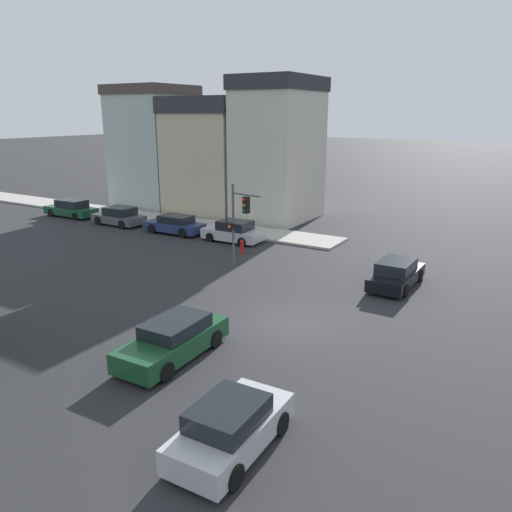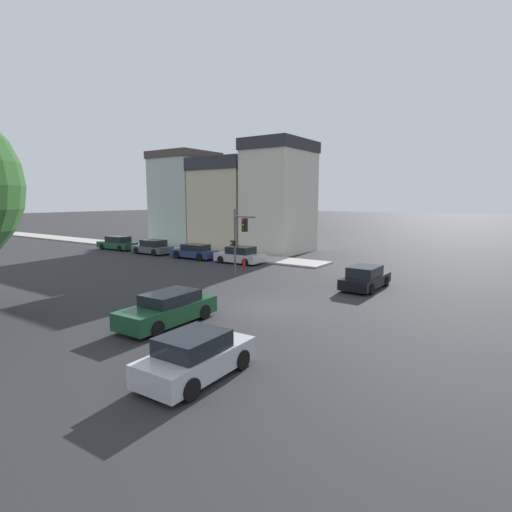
{
  "view_description": "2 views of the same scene",
  "coord_description": "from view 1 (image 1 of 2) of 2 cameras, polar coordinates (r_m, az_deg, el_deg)",
  "views": [
    {
      "loc": [
        -17.07,
        -8.7,
        8.42
      ],
      "look_at": [
        1.33,
        2.43,
        2.21
      ],
      "focal_mm": 35.0,
      "sensor_mm": 36.0,
      "label": 1
    },
    {
      "loc": [
        -16.35,
        -10.42,
        5.36
      ],
      "look_at": [
        1.82,
        2.11,
        2.2
      ],
      "focal_mm": 28.0,
      "sensor_mm": 36.0,
      "label": 2
    }
  ],
  "objects": [
    {
      "name": "crossing_car_0",
      "position": [
        18.14,
        -9.4,
        -9.42
      ],
      "size": [
        4.6,
        1.96,
        1.39
      ],
      "rotation": [
        0.0,
        0.0,
        3.17
      ],
      "color": "#194728",
      "rests_on": "ground_plane"
    },
    {
      "name": "crossing_car_1",
      "position": [
        13.51,
        -2.89,
        -18.96
      ],
      "size": [
        3.88,
        1.91,
        1.4
      ],
      "rotation": [
        0.0,
        0.0,
        0.02
      ],
      "color": "#B7B7BC",
      "rests_on": "ground_plane"
    },
    {
      "name": "parked_car_1",
      "position": [
        36.41,
        -9.25,
        3.55
      ],
      "size": [
        1.95,
        4.47,
        1.32
      ],
      "rotation": [
        0.0,
        0.0,
        1.6
      ],
      "color": "navy",
      "rests_on": "ground_plane"
    },
    {
      "name": "fire_hydrant",
      "position": [
        30.66,
        -1.62,
        1.11
      ],
      "size": [
        0.22,
        0.22,
        0.92
      ],
      "color": "red",
      "rests_on": "ground_plane"
    },
    {
      "name": "crossing_car_2",
      "position": [
        25.89,
        15.74,
        -1.99
      ],
      "size": [
        4.32,
        1.92,
        1.38
      ],
      "rotation": [
        0.0,
        0.0,
        -0.02
      ],
      "color": "black",
      "rests_on": "ground_plane"
    },
    {
      "name": "sidewalk_strip",
      "position": [
        52.07,
        -22.9,
        5.62
      ],
      "size": [
        3.21,
        60.0,
        0.14
      ],
      "color": "#ADA89E",
      "rests_on": "ground_plane"
    },
    {
      "name": "parked_car_2",
      "position": [
        40.16,
        -15.38,
        4.39
      ],
      "size": [
        2.07,
        4.23,
        1.4
      ],
      "rotation": [
        0.0,
        0.0,
        1.55
      ],
      "color": "#4C5156",
      "rests_on": "ground_plane"
    },
    {
      "name": "parked_car_3",
      "position": [
        44.57,
        -20.38,
        5.09
      ],
      "size": [
        1.92,
        4.77,
        1.44
      ],
      "rotation": [
        0.0,
        0.0,
        1.59
      ],
      "color": "#194728",
      "rests_on": "ground_plane"
    },
    {
      "name": "traffic_signal",
      "position": [
        27.39,
        -1.95,
        4.72
      ],
      "size": [
        0.51,
        2.14,
        4.67
      ],
      "rotation": [
        0.0,
        0.0,
        2.98
      ],
      "color": "#515456",
      "rests_on": "ground_plane"
    },
    {
      "name": "ground_plane",
      "position": [
        20.93,
        3.84,
        -7.65
      ],
      "size": [
        300.0,
        300.0,
        0.0
      ],
      "primitive_type": "plane",
      "color": "#28282B"
    },
    {
      "name": "rowhouse_backdrop",
      "position": [
        43.71,
        -5.04,
        11.93
      ],
      "size": [
        7.26,
        18.64,
        11.1
      ],
      "color": "beige",
      "rests_on": "ground_plane"
    },
    {
      "name": "parked_car_0",
      "position": [
        33.71,
        -2.57,
        2.79
      ],
      "size": [
        2.02,
        4.12,
        1.42
      ],
      "rotation": [
        0.0,
        0.0,
        1.59
      ],
      "color": "#B7B7BC",
      "rests_on": "ground_plane"
    }
  ]
}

